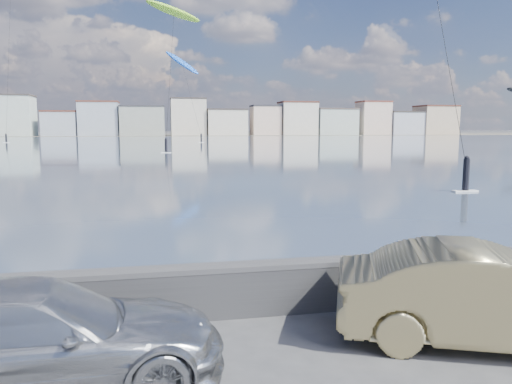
# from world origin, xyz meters

# --- Properties ---
(bay_water) EXTENTS (500.00, 177.00, 0.00)m
(bay_water) POSITION_xyz_m (0.00, 91.50, 0.01)
(bay_water) COLOR #324050
(bay_water) RESTS_ON ground
(far_shore_strip) EXTENTS (500.00, 60.00, 0.00)m
(far_shore_strip) POSITION_xyz_m (0.00, 200.00, 0.01)
(far_shore_strip) COLOR #4C473D
(far_shore_strip) RESTS_ON ground
(seawall) EXTENTS (400.00, 0.36, 1.08)m
(seawall) POSITION_xyz_m (0.00, 2.70, 0.58)
(seawall) COLOR #28282B
(seawall) RESTS_ON ground
(far_buildings) EXTENTS (240.79, 13.26, 14.60)m
(far_buildings) POSITION_xyz_m (1.31, 186.00, 6.03)
(far_buildings) COLOR beige
(far_buildings) RESTS_ON ground
(car_silver) EXTENTS (5.32, 2.50, 1.50)m
(car_silver) POSITION_xyz_m (-2.75, 0.58, 0.75)
(car_silver) COLOR #A9ABB0
(car_silver) RESTS_ON ground
(car_champagne) EXTENTS (5.24, 3.41, 1.63)m
(car_champagne) POSITION_xyz_m (4.26, 0.68, 0.82)
(car_champagne) COLOR tan
(car_champagne) RESTS_ON ground
(kitesurfer_1) EXTENTS (9.86, 13.98, 21.68)m
(kitesurfer_1) POSITION_xyz_m (1.98, 71.19, 20.20)
(kitesurfer_1) COLOR #8CD826
(kitesurfer_1) RESTS_ON ground
(kitesurfer_7) EXTENTS (9.51, 17.85, 21.91)m
(kitesurfer_7) POSITION_xyz_m (5.39, 116.22, 18.37)
(kitesurfer_7) COLOR blue
(kitesurfer_7) RESTS_ON ground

